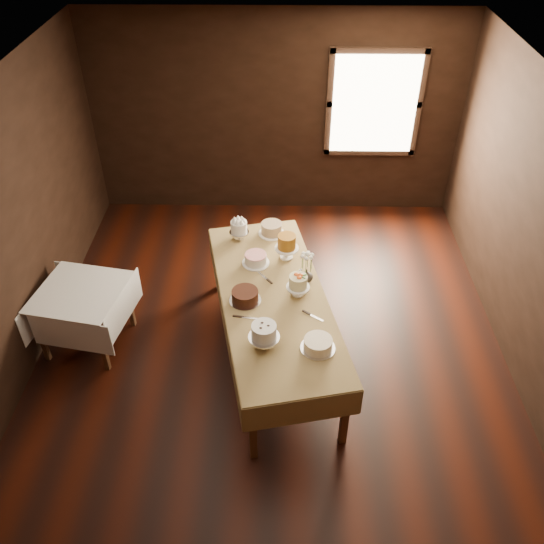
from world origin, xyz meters
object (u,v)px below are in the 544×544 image
Objects in this scene: cake_meringue at (239,231)px; cake_server_e at (250,318)px; cake_caramel at (287,248)px; cake_server_c at (263,276)px; cake_flowers at (298,286)px; display_table at (273,301)px; side_table at (81,297)px; cake_cream at (318,345)px; flower_vase at (306,276)px; cake_swirl at (264,337)px; cake_server_b at (317,318)px; cake_server_d at (298,273)px; cake_lattice at (256,259)px; cake_chocolate at (245,296)px; cake_speckled at (272,229)px.

cake_server_e is at bearing -82.24° from cake_meringue.
cake_server_c is (-0.25, -0.32, -0.12)m from cake_caramel.
cake_flowers is at bearing -166.58° from cake_server_c.
cake_server_c is (-0.12, 0.32, 0.06)m from display_table.
cake_meringue is (1.60, 0.85, 0.28)m from side_table.
cake_cream is at bearing -64.60° from cake_meringue.
cake_server_c is at bearing 170.20° from flower_vase.
flower_vase is (0.41, 0.93, -0.04)m from cake_swirl.
cake_flowers is 1.01× the size of cake_server_b.
cake_server_c and cake_server_d have the same top height.
cake_cream is (0.60, -1.24, 0.00)m from cake_lattice.
cake_server_e reaches higher than side_table.
cake_swirl is 1.01m from flower_vase.
cake_server_b is at bearing -73.43° from cake_caramel.
flower_vase is at bearing -122.37° from cake_server_d.
display_table is 2.01m from side_table.
cake_meringue is at bearing 115.40° from cake_cream.
cake_server_b is at bearing -54.01° from cake_lattice.
cake_chocolate is at bearing -119.68° from cake_caramel.
side_table is at bearing 156.85° from cake_swirl.
cake_server_e is (1.78, -0.47, 0.17)m from side_table.
display_table is 11.55× the size of cake_server_e.
side_table is at bearing -166.81° from cake_caramel.
cake_speckled is (-0.04, 1.09, 0.13)m from display_table.
cake_chocolate is 0.94m from cake_cream.
cake_server_e is (-0.46, -0.35, -0.10)m from cake_flowers.
cake_lattice is at bearing 96.72° from cake_server_d.
cake_server_d is at bearing -119.82° from cake_server_c.
cake_server_c is at bearing -95.86° from cake_speckled.
cake_swirl is (-0.04, -1.78, 0.05)m from cake_speckled.
cake_caramel is 1.04m from cake_server_e.
cake_meringue is at bearing 123.78° from cake_flowers.
cake_lattice is 1.05× the size of cake_swirl.
cake_flowers reaches higher than cake_server_d.
cake_cream is 0.96m from flower_vase.
display_table is at bearing 171.97° from cake_server_d.
cake_swirl is 0.49m from cake_cream.
cake_server_e is (-0.35, -0.97, -0.12)m from cake_caramel.
cake_caramel reaches higher than cake_server_e.
cake_chocolate is 1.05× the size of cake_swirl.
cake_swirl is at bearing -113.94° from cake_flowers.
side_table is at bearing 173.77° from cake_server_e.
side_table is 3.05× the size of cake_speckled.
cake_meringue is 0.51m from cake_lattice.
side_table is 2.28m from cake_server_d.
cake_caramel reaches higher than cake_speckled.
cake_caramel is at bearing 78.35° from display_table.
cake_meringue is at bearing 106.18° from cake_server_e.
cake_flowers reaches higher than cake_chocolate.
cake_caramel is at bearing -69.29° from cake_speckled.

